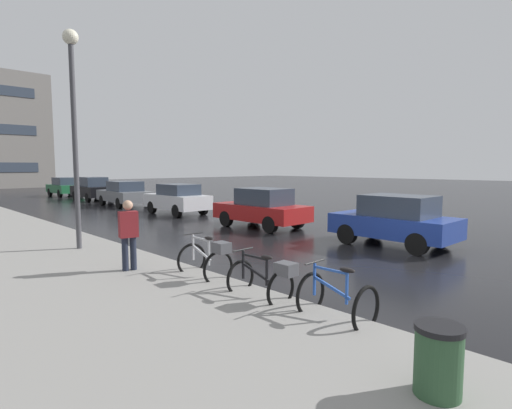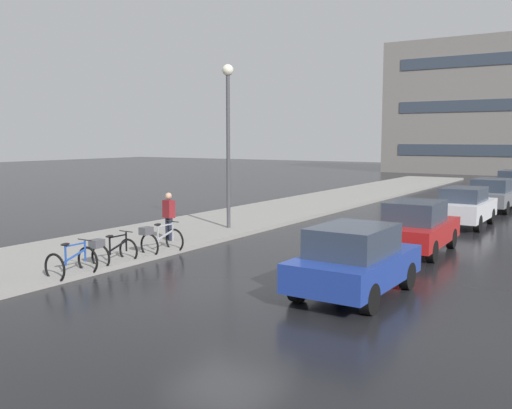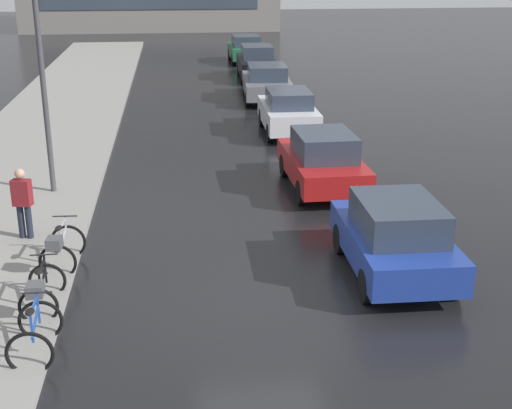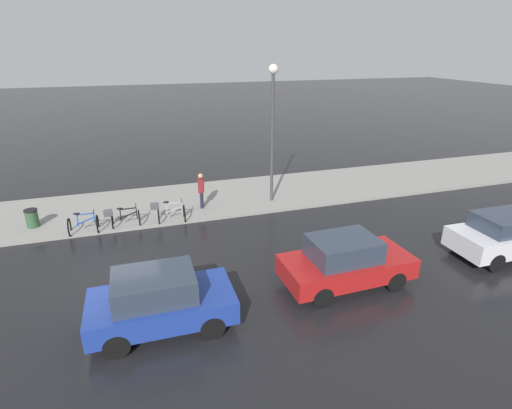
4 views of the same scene
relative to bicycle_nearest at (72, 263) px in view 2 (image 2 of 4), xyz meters
name	(u,v)px [view 2 (image 2 of 4)]	position (x,y,z in m)	size (l,w,h in m)	color
ground_plane	(225,289)	(3.81, 1.25, -0.41)	(140.00, 140.00, 0.00)	black
sidewalk_kerb	(247,217)	(-2.19, 11.25, -0.34)	(4.80, 60.00, 0.14)	gray
bicycle_nearest	(72,263)	(0.00, 0.00, 0.00)	(0.75, 1.09, 0.94)	black
bicycle_second	(111,250)	(-0.14, 1.42, 0.07)	(0.71, 1.36, 0.93)	black
bicycle_third	(159,239)	(-0.05, 3.25, 0.10)	(0.81, 1.39, 1.00)	black
car_blue	(354,260)	(6.55, 2.37, 0.40)	(1.88, 3.73, 1.59)	navy
car_red	(416,227)	(6.23, 7.93, 0.39)	(1.91, 4.02, 1.60)	#AD1919
car_white	(464,206)	(6.27, 14.21, 0.39)	(1.81, 3.92, 1.57)	silver
car_grey	(493,194)	(6.28, 20.24, 0.38)	(2.18, 4.44, 1.56)	slate
pedestrian	(169,215)	(-1.05, 4.85, 0.57)	(0.45, 0.33, 1.73)	#1E2333
streetlamp	(228,122)	(-0.95, 8.13, 3.71)	(0.42, 0.42, 6.21)	#424247
building_facade_main	(496,107)	(0.62, 52.10, 6.19)	(20.56, 8.42, 13.19)	gray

